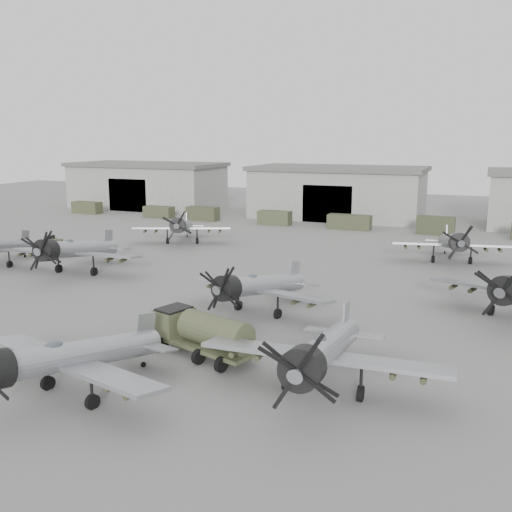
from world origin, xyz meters
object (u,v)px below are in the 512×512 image
Objects in this scene: aircraft_near_2 at (323,352)px; fuel_tanker at (203,331)px; aircraft_near_1 at (65,358)px; aircraft_mid_2 at (257,286)px; aircraft_mid_1 at (74,250)px; aircraft_far_1 at (453,242)px; tug_trailer at (62,244)px; ground_crew at (61,248)px; aircraft_far_0 at (182,226)px.

fuel_tanker is at bearing 160.25° from aircraft_near_2.
aircraft_near_1 is 17.78m from aircraft_mid_2.
aircraft_mid_1 is 26.43m from fuel_tanker.
aircraft_mid_1 reaches higher than aircraft_near_1.
aircraft_near_2 is at bearing -40.82° from aircraft_mid_2.
aircraft_near_1 is at bearing -122.98° from aircraft_far_1.
aircraft_near_2 is at bearing -0.18° from fuel_tanker.
aircraft_far_1 is (34.77, 19.63, -0.15)m from aircraft_mid_1.
aircraft_far_1 is at bearing 87.06° from fuel_tanker.
fuel_tanker is 1.02× the size of tug_trailer.
ground_crew is at bearing 145.16° from aircraft_near_1.
aircraft_mid_1 is 1.83× the size of tug_trailer.
aircraft_mid_1 reaches higher than aircraft_near_2.
aircraft_near_2 is 1.08× the size of aircraft_far_0.
aircraft_mid_1 reaches higher than ground_crew.
aircraft_mid_1 is 7.42× the size of ground_crew.
aircraft_mid_1 reaches higher than tug_trailer.
aircraft_mid_2 is at bearing 108.35° from fuel_tanker.
aircraft_mid_1 is (-30.52, 17.24, 0.06)m from aircraft_near_2.
aircraft_near_2 is 1.75× the size of fuel_tanker.
aircraft_far_1 is (4.25, 36.87, -0.09)m from aircraft_near_2.
aircraft_far_0 is 14.89m from tug_trailer.
aircraft_near_2 reaches higher than aircraft_near_1.
aircraft_mid_1 is 1.10× the size of aircraft_mid_2.
aircraft_mid_1 reaches higher than aircraft_far_1.
aircraft_near_1 is 44.73m from aircraft_far_0.
aircraft_near_1 is 1.65× the size of fuel_tanker.
ground_crew is (2.75, -3.37, 0.37)m from tug_trailer.
tug_trailer is (-28.56, 32.88, -1.74)m from aircraft_near_1.
aircraft_mid_1 is 1.06× the size of aircraft_far_1.
ground_crew is (-7.58, 6.75, -1.58)m from aircraft_mid_1.
aircraft_far_1 is (33.12, 0.85, 0.05)m from aircraft_far_0.
aircraft_near_1 is 0.94× the size of aircraft_near_2.
ground_crew is (-38.10, 23.99, -1.52)m from aircraft_near_2.
aircraft_near_1 is at bearing -36.52° from tug_trailer.
aircraft_mid_2 reaches higher than tug_trailer.
aircraft_far_0 is at bearing 169.80° from aircraft_far_1.
tug_trailer is (-40.85, 27.36, -1.89)m from aircraft_near_2.
aircraft_near_2 is 1.03× the size of aircraft_far_1.
aircraft_mid_2 is 35.80m from tug_trailer.
aircraft_near_2 is 1.07× the size of aircraft_mid_2.
aircraft_near_1 is 6.81× the size of ground_crew.
aircraft_far_1 is at bearing 24.41° from tug_trailer.
aircraft_near_2 is 37.12m from aircraft_far_1.
aircraft_mid_1 is at bearing -162.22° from aircraft_far_1.
fuel_tanker is (3.81, 8.22, -0.68)m from aircraft_near_1.
fuel_tanker is (-12.73, -34.18, -0.74)m from aircraft_far_1.
aircraft_far_0 is 33.13m from aircraft_far_1.
aircraft_near_2 is 45.05m from ground_crew.
aircraft_near_2 is at bearing -108.24° from aircraft_far_1.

